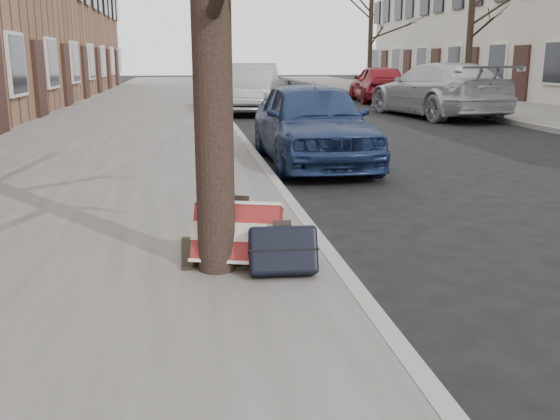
{
  "coord_description": "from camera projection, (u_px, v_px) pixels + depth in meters",
  "views": [
    {
      "loc": [
        -2.36,
        -3.61,
        1.64
      ],
      "look_at": [
        -1.69,
        0.8,
        0.55
      ],
      "focal_mm": 40.0,
      "sensor_mm": 36.0,
      "label": 1
    }
  ],
  "objects": [
    {
      "name": "dirt_patch",
      "position": [
        235.0,
        250.0,
        5.03
      ],
      "size": [
        0.85,
        0.85,
        0.02
      ],
      "primitive_type": "cube",
      "color": "black",
      "rests_on": "near_sidewalk"
    },
    {
      "name": "car_far_back",
      "position": [
        378.0,
        83.0,
        23.72
      ],
      "size": [
        2.03,
        4.28,
        1.41
      ],
      "primitive_type": "imported",
      "rotation": [
        0.0,
        0.0,
        3.05
      ],
      "color": "maroon",
      "rests_on": "ground"
    },
    {
      "name": "ground",
      "position": [
        545.0,
        308.0,
        4.2
      ],
      "size": [
        120.0,
        120.0,
        0.0
      ],
      "primitive_type": "plane",
      "color": "black",
      "rests_on": "ground"
    },
    {
      "name": "car_near_back",
      "position": [
        249.0,
        85.0,
        23.22
      ],
      "size": [
        3.62,
        5.19,
        1.31
      ],
      "primitive_type": "imported",
      "rotation": [
        0.0,
        0.0,
        0.34
      ],
      "color": "#393A3E",
      "rests_on": "ground"
    },
    {
      "name": "car_near_mid",
      "position": [
        249.0,
        88.0,
        19.09
      ],
      "size": [
        2.45,
        4.76,
        1.5
      ],
      "primitive_type": "imported",
      "rotation": [
        0.0,
        0.0,
        -0.2
      ],
      "color": "#9DA1A4",
      "rests_on": "ground"
    },
    {
      "name": "tree_far_c",
      "position": [
        370.0,
        44.0,
        32.11
      ],
      "size": [
        0.23,
        0.23,
        4.47
      ],
      "primitive_type": "cylinder",
      "color": "black",
      "rests_on": "far_sidewalk"
    },
    {
      "name": "tree_far_b",
      "position": [
        471.0,
        25.0,
        20.84
      ],
      "size": [
        0.22,
        0.22,
        5.22
      ],
      "primitive_type": "cylinder",
      "color": "black",
      "rests_on": "far_sidewalk"
    },
    {
      "name": "car_near_front",
      "position": [
        312.0,
        123.0,
        9.74
      ],
      "size": [
        1.58,
        3.87,
        1.31
      ],
      "primitive_type": "imported",
      "rotation": [
        0.0,
        0.0,
        0.01
      ],
      "color": "navy",
      "rests_on": "ground"
    },
    {
      "name": "suitcase_red",
      "position": [
        237.0,
        234.0,
        4.61
      ],
      "size": [
        0.71,
        0.52,
        0.49
      ],
      "primitive_type": "cube",
      "rotation": [
        -0.42,
        0.0,
        -0.3
      ],
      "color": "maroon",
      "rests_on": "near_sidewalk"
    },
    {
      "name": "car_far_front",
      "position": [
        437.0,
        90.0,
        17.67
      ],
      "size": [
        2.85,
        5.49,
        1.52
      ],
      "primitive_type": "imported",
      "rotation": [
        0.0,
        0.0,
        3.28
      ],
      "color": "#B5B7BE",
      "rests_on": "ground"
    },
    {
      "name": "near_sidewalk",
      "position": [
        139.0,
        114.0,
        18.06
      ],
      "size": [
        5.0,
        70.0,
        0.12
      ],
      "primitive_type": "cube",
      "color": "gray",
      "rests_on": "ground"
    },
    {
      "name": "suitcase_navy",
      "position": [
        283.0,
        250.0,
        4.43
      ],
      "size": [
        0.5,
        0.31,
        0.38
      ],
      "primitive_type": "cube",
      "rotation": [
        -0.42,
        0.0,
        -0.05
      ],
      "color": "black",
      "rests_on": "near_sidewalk"
    },
    {
      "name": "far_sidewalk",
      "position": [
        509.0,
        109.0,
        19.73
      ],
      "size": [
        4.0,
        70.0,
        0.12
      ],
      "primitive_type": "cube",
      "color": "gray",
      "rests_on": "ground"
    }
  ]
}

